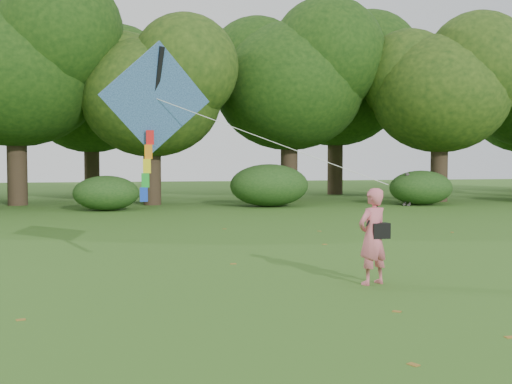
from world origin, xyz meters
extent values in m
plane|color=#265114|center=(0.00, 0.00, 0.00)|extent=(100.00, 100.00, 0.00)
imported|color=#D96675|center=(0.74, 0.44, 0.81)|extent=(0.70, 0.60, 1.63)
imported|color=gray|center=(9.18, 17.10, 0.74)|extent=(0.84, 0.91, 1.49)
cube|color=black|center=(0.86, 0.41, 0.91)|extent=(0.30, 0.20, 0.26)
cylinder|color=black|center=(0.74, 0.40, 1.23)|extent=(0.33, 0.14, 0.47)
cube|color=#274FAD|center=(-2.76, 2.15, 3.21)|extent=(2.02, 0.47, 2.00)
cube|color=black|center=(-2.76, 2.18, 3.21)|extent=(0.33, 0.62, 1.80)
cylinder|color=white|center=(-0.89, 1.27, 2.45)|extent=(3.77, 1.77, 1.54)
cube|color=red|center=(-2.86, 2.17, 2.51)|extent=(0.14, 0.06, 0.26)
cube|color=orange|center=(-2.89, 2.17, 2.25)|extent=(0.14, 0.06, 0.26)
cube|color=yellow|center=(-2.92, 2.17, 1.99)|extent=(0.14, 0.06, 0.26)
cube|color=green|center=(-2.95, 2.17, 1.73)|extent=(0.14, 0.06, 0.26)
cube|color=blue|center=(-2.98, 2.17, 1.47)|extent=(0.14, 0.06, 0.26)
cylinder|color=#3A2D1E|center=(-8.00, 21.00, 1.92)|extent=(0.88, 0.88, 3.85)
ellipsoid|color=#1E3F11|center=(-8.00, 21.00, 6.05)|extent=(8.00, 8.00, 6.80)
cylinder|color=#3A2D1E|center=(-2.00, 20.00, 1.57)|extent=(0.80, 0.80, 3.15)
ellipsoid|color=#1E3F11|center=(-2.00, 20.00, 4.91)|extent=(6.40, 6.40, 5.44)
cylinder|color=#3A2D1E|center=(5.00, 22.00, 1.84)|extent=(0.86, 0.86, 3.67)
ellipsoid|color=#1E3F11|center=(5.00, 22.00, 5.76)|extent=(7.60, 7.60, 6.46)
cylinder|color=#3A2D1E|center=(12.00, 19.50, 1.72)|extent=(0.83, 0.83, 3.43)
ellipsoid|color=#1E3F11|center=(12.00, 19.50, 5.30)|extent=(6.80, 6.80, 5.78)
cylinder|color=#3A2D1E|center=(-5.00, 27.50, 1.75)|extent=(0.84, 0.84, 3.50)
ellipsoid|color=#1E3F11|center=(-5.00, 27.50, 5.43)|extent=(7.00, 7.00, 5.95)
cylinder|color=#3A2D1E|center=(9.00, 26.50, 2.01)|extent=(0.90, 0.90, 4.02)
ellipsoid|color=#1E3F11|center=(9.00, 26.50, 6.17)|extent=(7.80, 7.80, 6.63)
ellipsoid|color=#264919|center=(-4.00, 17.10, 0.71)|extent=(2.66, 2.09, 1.42)
ellipsoid|color=#264919|center=(3.00, 17.90, 0.94)|extent=(3.50, 2.75, 1.88)
ellipsoid|color=#264919|center=(10.00, 17.40, 0.79)|extent=(2.94, 2.31, 1.58)
cube|color=olive|center=(-0.37, 9.34, 0.00)|extent=(0.14, 0.14, 0.01)
cube|color=olive|center=(0.34, -1.45, 0.00)|extent=(0.14, 0.13, 0.01)
cube|color=olive|center=(5.90, 7.12, 0.00)|extent=(0.12, 0.14, 0.01)
cube|color=olive|center=(1.11, -2.92, 0.00)|extent=(0.12, 0.08, 0.01)
cube|color=olive|center=(1.51, 5.40, 0.00)|extent=(0.14, 0.11, 0.01)
cube|color=olive|center=(2.26, 8.18, 0.00)|extent=(0.13, 0.14, 0.01)
cube|color=olive|center=(-4.70, -0.86, 0.00)|extent=(0.14, 0.11, 0.01)
cube|color=olive|center=(-0.46, -3.62, 0.00)|extent=(0.12, 0.14, 0.01)
cube|color=olive|center=(-1.20, 2.97, 0.00)|extent=(0.12, 0.08, 0.01)
camera|label=1|loc=(-3.38, -9.63, 2.12)|focal=45.00mm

